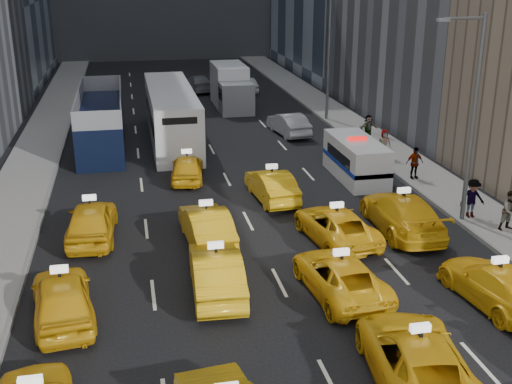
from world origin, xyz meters
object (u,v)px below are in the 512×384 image
city_bus (171,115)px  box_truck (231,87)px  double_decker (101,119)px  nypd_van (356,160)px

city_bus → box_truck: city_bus is taller
double_decker → city_bus: same height
nypd_van → city_bus: 13.35m
city_bus → box_truck: (5.44, 9.33, -0.07)m
double_decker → city_bus: (4.39, 0.32, 0.00)m
nypd_van → double_decker: 16.44m
city_bus → double_decker: bearing=-171.6°
nypd_van → double_decker: bearing=138.2°
double_decker → city_bus: bearing=3.4°
city_bus → nypd_van: bearing=-43.3°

